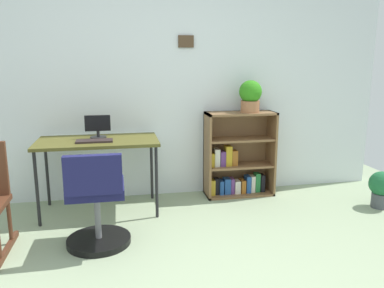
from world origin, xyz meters
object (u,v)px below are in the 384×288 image
Objects in this scene: office_chair at (97,205)px; bookshelf_low at (237,159)px; monitor at (98,127)px; keyboard at (94,141)px; potted_plant_floor at (381,187)px; potted_plant_on_shelf at (250,95)px; desk at (98,145)px.

bookshelf_low reaches higher than office_chair.
monitor is 0.73× the size of keyboard.
office_chair is 2.14× the size of potted_plant_floor.
potted_plant_on_shelf is at bearing 31.37° from office_chair.
office_chair is (0.01, -0.78, -0.32)m from desk.
office_chair is 0.87× the size of bookshelf_low.
monitor is 0.65× the size of potted_plant_floor.
office_chair is (0.00, -0.87, -0.49)m from monitor.
bookshelf_low is 0.72m from potted_plant_on_shelf.
keyboard is 0.42× the size of office_chair.
office_chair is 2.02m from potted_plant_on_shelf.
keyboard is at bearing 172.95° from potted_plant_floor.
keyboard is 0.98× the size of potted_plant_on_shelf.
desk is 0.84m from office_chair.
bookshelf_low is (1.48, 1.03, 0.05)m from office_chair.
bookshelf_low reaches higher than keyboard.
bookshelf_low is at bearing 5.92° from monitor.
desk is at bearing 170.96° from potted_plant_floor.
office_chair reaches higher than potted_plant_floor.
office_chair is 2.36× the size of potted_plant_on_shelf.
desk is 1.42× the size of office_chair.
keyboard is 0.36× the size of bookshelf_low.
potted_plant_on_shelf is (1.61, 0.19, 0.44)m from desk.
bookshelf_low is (1.49, 0.15, -0.43)m from monitor.
office_chair is (0.03, -0.68, -0.38)m from keyboard.
monitor is at bearing 169.12° from potted_plant_floor.
potted_plant_on_shelf is at bearing 10.12° from keyboard.
monitor is 2.93m from potted_plant_floor.
keyboard is (-0.03, -0.19, -0.10)m from monitor.
potted_plant_on_shelf is (1.60, 0.10, 0.27)m from monitor.
monitor is at bearing -174.08° from bookshelf_low.
desk is at bearing 75.38° from keyboard.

